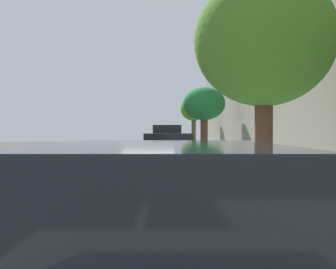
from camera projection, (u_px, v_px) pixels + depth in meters
name	position (u px, v px, depth m)	size (l,w,h in m)	color
ground	(148.00, 165.00, 17.99)	(74.10, 74.10, 0.00)	#333333
sidewalk	(223.00, 163.00, 17.99)	(3.12, 46.32, 0.13)	#949CA2
curb_edge	(189.00, 163.00, 17.99)	(0.16, 46.32, 0.13)	gray
lane_stripe_centre	(72.00, 167.00, 16.93)	(0.14, 44.20, 0.01)	white
lane_stripe_bike_edge	(158.00, 164.00, 17.99)	(0.12, 46.32, 0.01)	white
building_facade	(262.00, 92.00, 17.96)	(0.50, 46.32, 6.90)	slate
parked_sedan_silver_nearest	(163.00, 258.00, 2.57)	(1.84, 4.40, 1.52)	#B7BABF
parked_sedan_grey_second	(166.00, 156.00, 12.83)	(2.03, 4.49, 1.52)	slate
parked_pickup_black_mid	(167.00, 142.00, 22.77)	(2.11, 5.34, 1.95)	black
parked_suv_tan_far	(166.00, 137.00, 33.25)	(2.09, 4.76, 1.99)	tan
bicycle_at_curb	(175.00, 148.00, 27.34)	(1.41, 1.08, 0.75)	black
cyclist_with_backpack	(178.00, 140.00, 26.90)	(0.52, 0.55, 1.60)	#C6B284
street_tree_near_cyclist	(264.00, 42.00, 8.64)	(3.18, 3.18, 5.01)	brown
street_tree_mid_block	(204.00, 105.00, 22.94)	(2.54, 2.54, 4.10)	brown
street_tree_far_end	(193.00, 109.00, 32.26)	(2.22, 2.22, 4.41)	brown
pedestrian_on_phone	(204.00, 137.00, 31.08)	(0.40, 0.53, 1.72)	black
fire_hydrant	(188.00, 145.00, 27.01)	(0.22, 0.22, 0.84)	red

